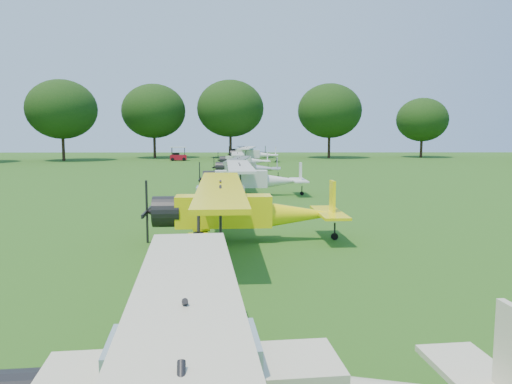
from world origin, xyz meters
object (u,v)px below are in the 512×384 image
aircraft_2 (238,206)px  aircraft_4 (245,165)px  aircraft_5 (242,159)px  aircraft_7 (247,151)px  aircraft_6 (252,153)px  aircraft_3 (249,176)px  golf_cart (178,156)px

aircraft_2 → aircraft_4: bearing=86.9°
aircraft_2 → aircraft_5: bearing=87.4°
aircraft_2 → aircraft_7: 64.95m
aircraft_2 → aircraft_6: size_ratio=1.06×
aircraft_2 → aircraft_4: size_ratio=1.21×
aircraft_3 → aircraft_7: bearing=87.4°
aircraft_2 → aircraft_5: (-0.50, 39.66, -0.27)m
aircraft_6 → golf_cart: 11.58m
aircraft_4 → aircraft_5: bearing=96.8°
aircraft_4 → aircraft_5: (-0.43, 12.29, -0.02)m
aircraft_5 → aircraft_7: (0.43, 25.29, 0.05)m
aircraft_7 → aircraft_5: bearing=-98.3°
aircraft_4 → aircraft_7: aircraft_7 is taller
aircraft_5 → aircraft_7: aircraft_7 is taller
aircraft_2 → aircraft_7: bearing=86.8°
golf_cart → aircraft_4: bearing=-76.0°
aircraft_4 → aircraft_6: 25.50m
aircraft_2 → aircraft_4: 27.38m
aircraft_2 → golf_cart: bearing=97.3°
aircraft_5 → aircraft_6: bearing=82.7°
aircraft_3 → golf_cart: bearing=101.3°
aircraft_2 → aircraft_3: bearing=85.2°
aircraft_3 → aircraft_6: same height
aircraft_7 → golf_cart: golf_cart is taller
golf_cart → aircraft_7: bearing=34.6°
aircraft_2 → golf_cart: (-10.43, 56.14, -0.72)m
aircraft_4 → aircraft_5: aircraft_4 is taller
aircraft_3 → golf_cart: aircraft_3 is taller
aircraft_5 → aircraft_3: bearing=-90.3°
aircraft_4 → aircraft_7: (-0.01, 37.57, 0.02)m
aircraft_4 → golf_cart: 30.58m
aircraft_5 → golf_cart: size_ratio=3.86×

